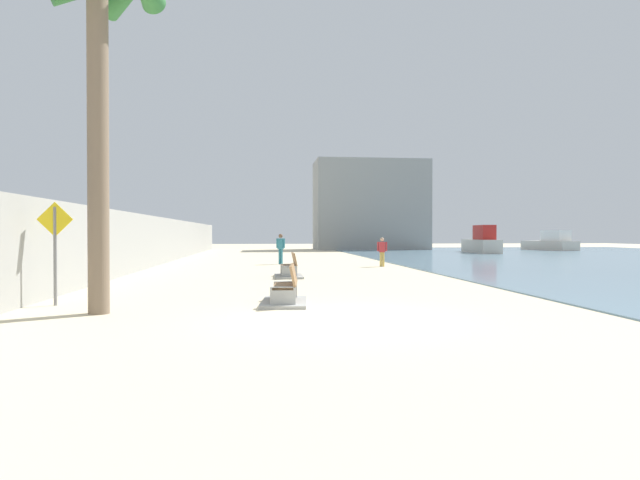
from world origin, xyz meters
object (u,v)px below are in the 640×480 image
object	(u,v)px
person_walking	(281,246)
boat_nearest	(551,243)
bench_near	(285,294)
person_standing	(382,250)
pedestrian_sign	(55,241)
bench_far	(289,271)
boat_mid_bay	(481,243)
palm_tree	(98,16)

from	to	relation	value
person_walking	boat_nearest	world-z (taller)	boat_nearest
bench_near	boat_nearest	distance (m)	48.23
person_standing	person_walking	bearing A→B (deg)	152.55
person_walking	person_standing	xyz separation A→B (m)	(5.26, -2.73, -0.13)
pedestrian_sign	bench_near	bearing A→B (deg)	-2.93
bench_far	boat_nearest	distance (m)	41.77
bench_far	pedestrian_sign	bearing A→B (deg)	-128.18
person_walking	person_standing	bearing A→B (deg)	-27.45
bench_far	boat_mid_bay	size ratio (longest dim) A/B	0.28
person_standing	bench_far	bearing A→B (deg)	-129.95
palm_tree	person_walking	size ratio (longest dim) A/B	4.87
palm_tree	bench_near	distance (m)	7.57
person_walking	boat_nearest	bearing A→B (deg)	36.98
bench_near	boat_nearest	size ratio (longest dim) A/B	0.35
boat_mid_bay	pedestrian_sign	bearing A→B (deg)	-127.42
bench_far	boat_nearest	size ratio (longest dim) A/B	0.34
person_walking	palm_tree	bearing A→B (deg)	-104.16
bench_far	pedestrian_sign	xyz separation A→B (m)	(-6.08, -7.73, 1.33)
palm_tree	boat_mid_bay	xyz separation A→B (m)	(23.05, 33.49, -5.55)
person_standing	pedestrian_sign	world-z (taller)	pedestrian_sign
palm_tree	person_standing	size ratio (longest dim) A/B	5.49
palm_tree	boat_nearest	world-z (taller)	palm_tree
bench_far	person_standing	world-z (taller)	person_standing
boat_mid_bay	boat_nearest	bearing A→B (deg)	31.46
palm_tree	person_standing	world-z (taller)	palm_tree
palm_tree	pedestrian_sign	distance (m)	5.33
person_standing	palm_tree	bearing A→B (deg)	-122.54
person_walking	boat_mid_bay	distance (m)	24.00
palm_tree	boat_mid_bay	distance (m)	41.03
palm_tree	boat_mid_bay	size ratio (longest dim) A/B	1.12
palm_tree	bench_far	bearing A→B (deg)	63.33
boat_nearest	person_standing	bearing A→B (deg)	-133.87
palm_tree	boat_nearest	bearing A→B (deg)	50.12
boat_nearest	boat_mid_bay	xyz separation A→B (m)	(-10.11, -6.19, 0.15)
person_standing	boat_mid_bay	world-z (taller)	boat_mid_bay
boat_nearest	boat_mid_bay	distance (m)	11.85
bench_far	boat_mid_bay	distance (m)	30.51
bench_near	boat_nearest	world-z (taller)	boat_nearest
bench_near	bench_far	world-z (taller)	same
bench_near	bench_far	size ratio (longest dim) A/B	1.04
person_walking	boat_mid_bay	bearing A→B (deg)	39.71
bench_near	person_walking	xyz separation A→B (m)	(0.47, 16.98, 0.78)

